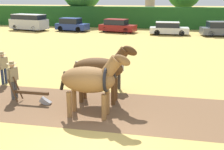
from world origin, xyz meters
TOP-DOWN VIEW (x-y plane):
  - ground_plane at (0.00, 0.00)m, footprint 240.00×240.00m
  - plowed_furrow_strip at (-4.83, 2.84)m, footprint 27.06×4.52m
  - hedgerow at (0.00, 31.79)m, footprint 71.15×1.93m
  - draft_horse_lead_left at (-0.65, 2.21)m, footprint 2.65×1.04m
  - draft_horse_lead_right at (-0.69, 3.69)m, footprint 2.76×0.96m
  - plow at (-3.29, 2.88)m, footprint 1.74×0.47m
  - farmer_at_plow at (-4.39, 3.20)m, footprint 0.41×0.64m
  - farmer_beside_team at (-0.38, 5.42)m, footprint 0.58×0.44m
  - farmer_onlooker_right at (-6.03, 4.96)m, footprint 0.41×0.62m
  - parked_van at (-16.09, 25.78)m, footprint 5.08×2.94m
  - parked_car_left at (-10.49, 26.19)m, footprint 4.18×2.27m
  - parked_car_center_left at (-4.75, 26.27)m, footprint 4.57×2.50m
  - parked_car_center at (1.31, 25.43)m, footprint 4.36×1.97m
  - parked_car_center_right at (6.94, 25.64)m, footprint 4.68×2.58m

SIDE VIEW (x-z plane):
  - ground_plane at x=0.00m, z-range 0.00..0.00m
  - plowed_furrow_strip at x=-4.83m, z-range 0.00..0.01m
  - plow at x=-3.29m, z-range -0.24..0.89m
  - parked_car_center at x=1.31m, z-range -0.02..1.39m
  - parked_car_center_left at x=-4.75m, z-range -0.03..1.53m
  - parked_car_center_right at x=6.94m, z-range -0.03..1.53m
  - parked_car_left at x=-10.49m, z-range -0.03..1.56m
  - farmer_onlooker_right at x=-6.03m, z-range 0.13..1.76m
  - farmer_at_plow at x=-4.39m, z-range 0.13..1.77m
  - farmer_beside_team at x=-0.38m, z-range 0.14..1.86m
  - parked_van at x=-16.09m, z-range 0.03..2.02m
  - draft_horse_lead_left at x=-0.65m, z-range 0.18..2.59m
  - hedgerow at x=0.00m, z-range 0.00..2.79m
  - draft_horse_lead_right at x=-0.69m, z-range 0.18..2.65m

